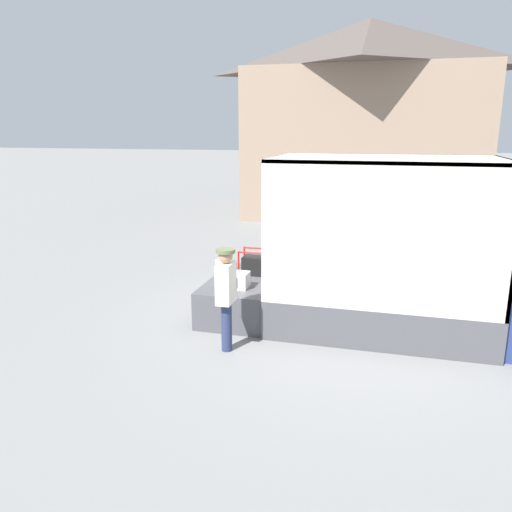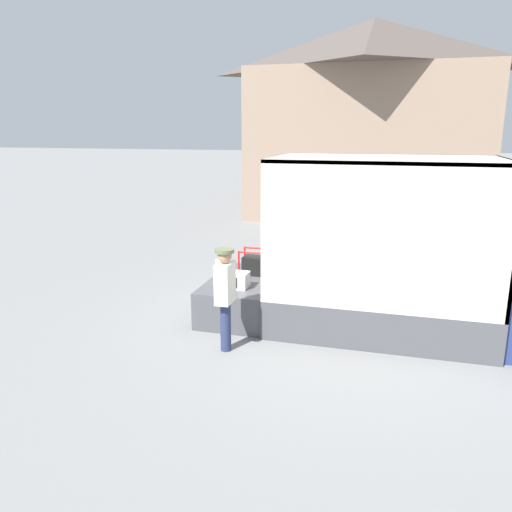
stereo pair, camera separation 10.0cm
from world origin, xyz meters
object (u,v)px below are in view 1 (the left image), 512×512
object	(u,v)px
microwave	(234,280)
portable_generator	(257,265)
orange_bucket	(223,268)
worker_person	(226,289)
box_truck	(471,285)

from	to	relation	value
microwave	portable_generator	size ratio (longest dim) A/B	0.84
orange_bucket	worker_person	size ratio (longest dim) A/B	0.20
box_truck	orange_bucket	world-z (taller)	box_truck
portable_generator	orange_bucket	size ratio (longest dim) A/B	1.88
box_truck	portable_generator	distance (m)	4.13
orange_bucket	worker_person	distance (m)	2.02
microwave	portable_generator	xyz separation A→B (m)	(0.19, 0.98, 0.05)
box_truck	orange_bucket	xyz separation A→B (m)	(-4.75, 0.07, -0.04)
microwave	orange_bucket	distance (m)	0.79
box_truck	orange_bucket	size ratio (longest dim) A/B	17.30
box_truck	portable_generator	world-z (taller)	box_truck
box_truck	microwave	world-z (taller)	box_truck
orange_bucket	box_truck	bearing A→B (deg)	-0.87
orange_bucket	worker_person	xyz separation A→B (m)	(0.70, -1.89, 0.20)
portable_generator	box_truck	bearing A→B (deg)	-5.55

